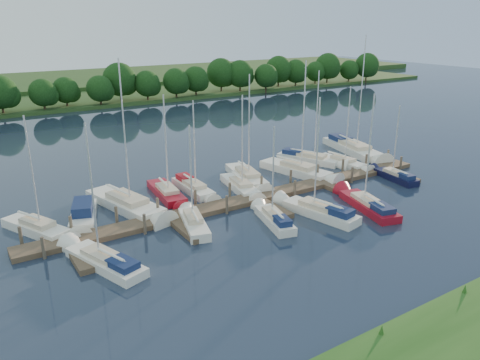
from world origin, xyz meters
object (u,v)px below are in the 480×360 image
sailboat_n_0 (39,230)px  sailboat_s_2 (274,219)px  sailboat_n_5 (241,187)px  motorboat (83,216)px  dock (258,201)px

sailboat_n_0 → sailboat_s_2: 18.00m
sailboat_n_0 → sailboat_n_5: size_ratio=1.01×
motorboat → sailboat_s_2: 15.30m
dock → sailboat_s_2: sailboat_s_2 is taller
sailboat_n_0 → sailboat_s_2: (16.10, -8.06, 0.04)m
dock → motorboat: bearing=162.4°
dock → motorboat: (-14.03, 4.46, 0.17)m
sailboat_n_0 → motorboat: bearing=165.3°
motorboat → dock: bearing=-178.8°
dock → sailboat_s_2: (-1.45, -4.25, 0.12)m
sailboat_n_0 → sailboat_n_5: bearing=154.0°
motorboat → sailboat_n_0: bearing=29.4°
sailboat_n_0 → motorboat: 3.58m
sailboat_n_0 → sailboat_s_2: bearing=128.2°
sailboat_n_5 → sailboat_s_2: 8.03m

